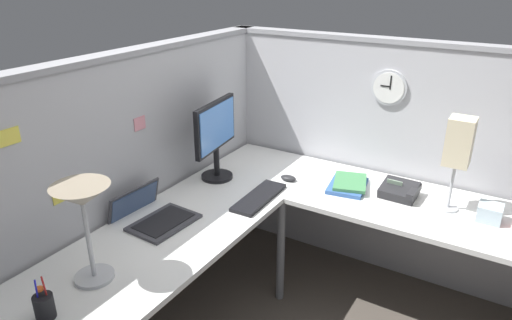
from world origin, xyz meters
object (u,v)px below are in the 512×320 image
at_px(laptop, 151,215).
at_px(desk_lamp_paper, 459,144).
at_px(tissue_box, 490,213).
at_px(wall_clock, 389,88).
at_px(book_stack, 348,184).
at_px(monitor, 216,134).
at_px(keyboard, 259,197).
at_px(office_phone, 400,191).
at_px(computer_mouse, 288,178).
at_px(desk_lamp_dome, 83,204).
at_px(pen_cup, 44,306).

relative_size(laptop, desk_lamp_paper, 0.75).
bearing_deg(tissue_box, desk_lamp_paper, 84.59).
bearing_deg(desk_lamp_paper, laptop, 124.94).
bearing_deg(wall_clock, book_stack, 164.98).
relative_size(monitor, wall_clock, 2.27).
relative_size(keyboard, office_phone, 2.03).
relative_size(computer_mouse, desk_lamp_dome, 0.23).
height_order(keyboard, pen_cup, pen_cup).
relative_size(monitor, office_phone, 2.36).
bearing_deg(desk_lamp_dome, desk_lamp_paper, -39.55).
relative_size(office_phone, desk_lamp_paper, 0.40).
bearing_deg(laptop, monitor, -0.10).
xyz_separation_m(desk_lamp_dome, tissue_box, (1.42, -1.40, -0.32)).
xyz_separation_m(pen_cup, book_stack, (1.68, -0.59, -0.03)).
relative_size(office_phone, book_stack, 0.66).
xyz_separation_m(monitor, office_phone, (0.34, -1.07, -0.26)).
height_order(monitor, pen_cup, monitor).
bearing_deg(tissue_box, keyboard, 109.84).
relative_size(keyboard, tissue_box, 3.58).
xyz_separation_m(laptop, book_stack, (0.91, -0.77, -0.00)).
distance_m(laptop, computer_mouse, 0.90).
height_order(monitor, office_phone, monitor).
bearing_deg(wall_clock, monitor, 126.66).
bearing_deg(monitor, book_stack, -68.68).
bearing_deg(office_phone, computer_mouse, 101.89).
xyz_separation_m(monitor, laptop, (-0.61, 0.00, -0.27)).
height_order(keyboard, book_stack, book_stack).
relative_size(keyboard, pen_cup, 2.39).
distance_m(monitor, office_phone, 1.15).
height_order(computer_mouse, book_stack, book_stack).
relative_size(monitor, tissue_box, 4.17).
bearing_deg(computer_mouse, keyboard, 174.63).
xyz_separation_m(tissue_box, wall_clock, (0.33, 0.69, 0.52)).
bearing_deg(wall_clock, computer_mouse, 134.41).
bearing_deg(desk_lamp_dome, monitor, 7.40).
bearing_deg(pen_cup, book_stack, -19.29).
distance_m(tissue_box, wall_clock, 0.92).
relative_size(keyboard, wall_clock, 1.95).
bearing_deg(desk_lamp_dome, keyboard, -13.09).
distance_m(monitor, desk_lamp_dome, 1.13).
bearing_deg(office_phone, wall_clock, 35.12).
bearing_deg(laptop, desk_lamp_dome, -163.97).
bearing_deg(desk_lamp_paper, book_stack, 92.79).
xyz_separation_m(office_phone, tissue_box, (-0.03, -0.48, 0.01)).
distance_m(keyboard, tissue_box, 1.24).
distance_m(computer_mouse, tissue_box, 1.15).
distance_m(keyboard, wall_clock, 1.05).
xyz_separation_m(monitor, desk_lamp_dome, (-1.12, -0.15, 0.07)).
height_order(laptop, wall_clock, wall_clock).
xyz_separation_m(pen_cup, desk_lamp_paper, (1.71, -1.16, 0.33)).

